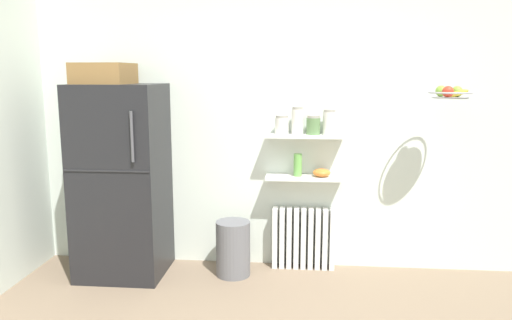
{
  "coord_description": "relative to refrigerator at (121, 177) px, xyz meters",
  "views": [
    {
      "loc": [
        0.19,
        -2.39,
        1.76
      ],
      "look_at": [
        -0.19,
        1.6,
        1.05
      ],
      "focal_mm": 34.68,
      "sensor_mm": 36.0,
      "label": 1
    }
  ],
  "objects": [
    {
      "name": "shelf_bowl",
      "position": [
        1.73,
        0.22,
        0.02
      ],
      "size": [
        0.16,
        0.16,
        0.07
      ],
      "primitive_type": "ellipsoid",
      "color": "orange",
      "rests_on": "wall_shelf_lower"
    },
    {
      "name": "wall_shelf_upper",
      "position": [
        1.58,
        0.22,
        0.35
      ],
      "size": [
        0.69,
        0.22,
        0.02
      ],
      "primitive_type": "cube",
      "color": "white"
    },
    {
      "name": "trash_bin",
      "position": [
        0.97,
        0.02,
        -0.63
      ],
      "size": [
        0.3,
        0.3,
        0.49
      ],
      "primitive_type": "cylinder",
      "color": "slate",
      "rests_on": "ground_plane"
    },
    {
      "name": "storage_jar_0",
      "position": [
        1.38,
        0.22,
        0.44
      ],
      "size": [
        0.12,
        0.12,
        0.16
      ],
      "color": "silver",
      "rests_on": "wall_shelf_upper"
    },
    {
      "name": "storage_jar_1",
      "position": [
        1.52,
        0.22,
        0.48
      ],
      "size": [
        0.1,
        0.1,
        0.24
      ],
      "color": "silver",
      "rests_on": "wall_shelf_upper"
    },
    {
      "name": "storage_jar_2",
      "position": [
        1.65,
        0.22,
        0.44
      ],
      "size": [
        0.12,
        0.12,
        0.16
      ],
      "color": "#5B7F4C",
      "rests_on": "wall_shelf_upper"
    },
    {
      "name": "storage_jar_3",
      "position": [
        1.79,
        0.22,
        0.47
      ],
      "size": [
        0.11,
        0.11,
        0.22
      ],
      "color": "silver",
      "rests_on": "wall_shelf_upper"
    },
    {
      "name": "back_wall",
      "position": [
        1.37,
        0.38,
        0.43
      ],
      "size": [
        7.04,
        0.1,
        2.6
      ],
      "primitive_type": "cube",
      "color": "silver",
      "rests_on": "ground_plane"
    },
    {
      "name": "refrigerator",
      "position": [
        0.0,
        0.0,
        0.0
      ],
      "size": [
        0.72,
        0.69,
        1.84
      ],
      "color": "black",
      "rests_on": "ground_plane"
    },
    {
      "name": "vase",
      "position": [
        1.52,
        0.22,
        0.09
      ],
      "size": [
        0.07,
        0.07,
        0.2
      ],
      "primitive_type": "cylinder",
      "color": "#66A84C",
      "rests_on": "wall_shelf_lower"
    },
    {
      "name": "hanging_fruit_basket",
      "position": [
        2.7,
        -0.06,
        0.73
      ],
      "size": [
        0.33,
        0.33,
        0.1
      ],
      "color": "#B2B2B7"
    },
    {
      "name": "wall_shelf_lower",
      "position": [
        1.58,
        0.22,
        -0.02
      ],
      "size": [
        0.69,
        0.22,
        0.02
      ],
      "primitive_type": "cube",
      "color": "white"
    },
    {
      "name": "radiator",
      "position": [
        1.58,
        0.25,
        -0.59
      ],
      "size": [
        0.56,
        0.12,
        0.56
      ],
      "color": "white",
      "rests_on": "ground_plane"
    }
  ]
}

